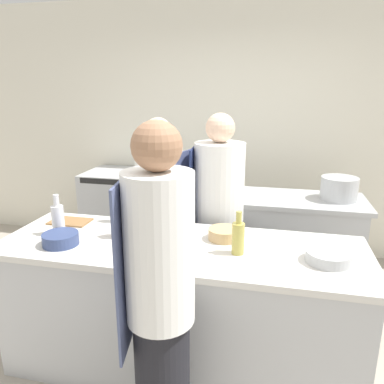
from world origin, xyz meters
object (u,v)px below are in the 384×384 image
(bottle_vinegar, at_px, (58,219))
(bowl_wooden_salad, at_px, (224,234))
(chef_at_prep_near, at_px, (160,303))
(bottle_cooking_oil, at_px, (119,208))
(bottle_wine, at_px, (238,237))
(chef_at_stove, at_px, (161,219))
(chef_at_pass_far, at_px, (218,220))
(bowl_prep_small, at_px, (61,239))
(bowl_ceramic_blue, at_px, (328,257))
(bowl_mixing_large, at_px, (167,233))
(oven_range, at_px, (122,210))
(stockpot, at_px, (339,188))
(bottle_olive_oil, at_px, (120,224))
(cup, at_px, (186,250))

(bottle_vinegar, xyz_separation_m, bowl_wooden_salad, (1.10, 0.17, -0.07))
(chef_at_prep_near, distance_m, bottle_cooking_oil, 1.14)
(bottle_wine, bearing_deg, chef_at_stove, 135.27)
(chef_at_pass_far, bearing_deg, chef_at_prep_near, 173.02)
(bowl_prep_small, distance_m, bowl_ceramic_blue, 1.63)
(chef_at_stove, height_order, bottle_vinegar, chef_at_stove)
(chef_at_prep_near, xyz_separation_m, bowl_mixing_large, (-0.19, 0.75, 0.04))
(bowl_ceramic_blue, bearing_deg, bowl_mixing_large, 171.11)
(oven_range, height_order, stockpot, stockpot)
(oven_range, xyz_separation_m, chef_at_pass_far, (1.31, -1.08, 0.37))
(bottle_wine, bearing_deg, bottle_olive_oil, 173.98)
(bottle_vinegar, bearing_deg, bowl_mixing_large, 9.81)
(bottle_wine, distance_m, bowl_wooden_salad, 0.24)
(chef_at_prep_near, xyz_separation_m, bottle_olive_oil, (-0.48, 0.68, 0.11))
(chef_at_stove, xyz_separation_m, stockpot, (1.46, 0.62, 0.18))
(bottle_cooking_oil, relative_size, bowl_ceramic_blue, 1.02)
(bowl_ceramic_blue, height_order, cup, cup)
(bottle_vinegar, distance_m, bowl_prep_small, 0.20)
(bottle_vinegar, xyz_separation_m, bowl_ceramic_blue, (1.73, -0.03, -0.08))
(bowl_mixing_large, bearing_deg, chef_at_pass_far, 65.45)
(bottle_vinegar, bearing_deg, stockpot, 33.25)
(oven_range, bearing_deg, bowl_ceramic_blue, -41.31)
(bottle_olive_oil, distance_m, cup, 0.53)
(bottle_olive_oil, bearing_deg, chef_at_pass_far, 49.17)
(chef_at_prep_near, distance_m, bowl_prep_small, 0.94)
(oven_range, relative_size, bottle_vinegar, 3.30)
(chef_at_prep_near, distance_m, bottle_wine, 0.68)
(bottle_wine, xyz_separation_m, bowl_prep_small, (-1.11, -0.12, -0.07))
(bottle_cooking_oil, bearing_deg, bottle_wine, -21.32)
(bowl_prep_small, relative_size, bowl_ceramic_blue, 0.89)
(bottle_vinegar, bearing_deg, bottle_cooking_oil, 47.93)
(bottle_cooking_oil, xyz_separation_m, bowl_ceramic_blue, (1.43, -0.36, -0.07))
(oven_range, height_order, bottle_olive_oil, bottle_olive_oil)
(bottle_olive_oil, relative_size, bowl_ceramic_blue, 0.93)
(oven_range, bearing_deg, bottle_olive_oil, -66.37)
(bottle_wine, relative_size, cup, 3.24)
(bottle_olive_oil, height_order, bowl_mixing_large, bottle_olive_oil)
(oven_range, height_order, bowl_prep_small, bowl_prep_small)
(oven_range, distance_m, bowl_ceramic_blue, 2.77)
(bottle_wine, xyz_separation_m, cup, (-0.29, -0.12, -0.06))
(chef_at_pass_far, distance_m, bottle_vinegar, 1.21)
(bowl_mixing_large, distance_m, cup, 0.34)
(chef_at_stove, distance_m, stockpot, 1.59)
(bottle_cooking_oil, height_order, bowl_ceramic_blue, bottle_cooking_oil)
(bottle_wine, xyz_separation_m, bowl_wooden_salad, (-0.11, 0.20, -0.07))
(chef_at_prep_near, xyz_separation_m, chef_at_pass_far, (0.07, 1.32, -0.05))
(chef_at_pass_far, bearing_deg, bowl_prep_small, 129.79)
(cup, bearing_deg, bottle_olive_oil, 157.96)
(bottle_wine, bearing_deg, cup, -158.44)
(chef_at_prep_near, distance_m, bowl_ceramic_blue, 1.01)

